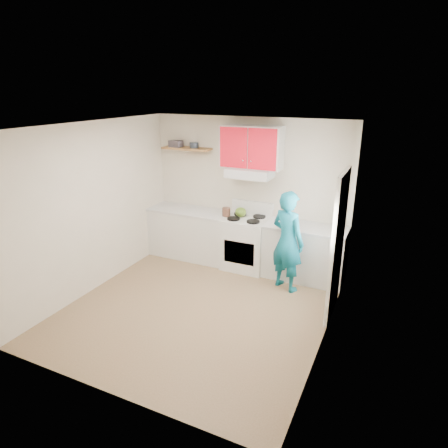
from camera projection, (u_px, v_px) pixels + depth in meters
The scene contains 21 objects.
floor at pixel (199, 308), 5.75m from camera, with size 3.80×3.80×0.00m, color brown.
ceiling at pixel (195, 126), 4.89m from camera, with size 3.60×3.80×0.04m, color white.
back_wall at pixel (248, 192), 6.94m from camera, with size 3.60×0.04×2.60m, color beige.
front_wall at pixel (100, 284), 3.69m from camera, with size 3.60×0.04×2.60m, color beige.
left_wall at pixel (95, 208), 6.04m from camera, with size 0.04×3.80×2.60m, color beige.
right_wall at pixel (331, 245), 4.60m from camera, with size 0.04×3.80×2.60m, color beige.
door at pixel (337, 246), 5.30m from camera, with size 0.05×0.85×2.05m, color white.
door_glass at pixel (338, 216), 5.17m from camera, with size 0.01×0.55×0.95m, color white.
counter_left at pixel (190, 234), 7.38m from camera, with size 1.52×0.60×0.90m, color silver.
counter_right at pixel (305, 253), 6.51m from camera, with size 1.32×0.60×0.90m, color silver.
stove at pixel (246, 243), 6.90m from camera, with size 0.76×0.65×0.92m, color white.
range_hood at pixel (250, 173), 6.59m from camera, with size 0.76×0.44×0.15m, color silver.
upper_cabinets at pixel (251, 147), 6.49m from camera, with size 1.02×0.33×0.70m, color red.
shelf at pixel (187, 148), 7.04m from camera, with size 0.90×0.30×0.04m, color brown.
books at pixel (176, 144), 7.06m from camera, with size 0.23×0.16×0.12m, color #3A3339.
tin at pixel (194, 145), 6.97m from camera, with size 0.16×0.16×0.10m, color #333D4C.
kettle at pixel (241, 212), 6.82m from camera, with size 0.20×0.20×0.17m, color #527621.
crock at pixel (226, 212), 6.86m from camera, with size 0.14×0.14×0.17m, color #492B20.
cutting_board at pixel (292, 226), 6.40m from camera, with size 0.32×0.23×0.02m, color olive.
silicone_mat at pixel (323, 230), 6.26m from camera, with size 0.33×0.28×0.01m, color red.
person at pixel (287, 241), 6.06m from camera, with size 0.59×0.38×1.61m, color #0D5F75.
Camera 1 is at (2.46, -4.39, 3.05)m, focal length 31.41 mm.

